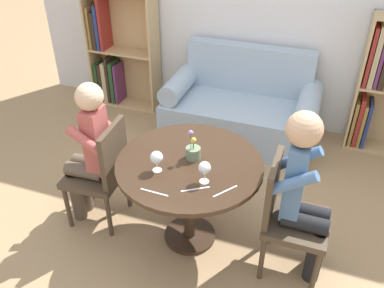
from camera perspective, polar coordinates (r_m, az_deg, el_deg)
The scene contains 14 objects.
ground_plane at distance 3.30m, azimuth -0.30°, elevation -12.81°, with size 16.00×16.00×0.00m, color tan.
round_table at distance 2.89m, azimuth -0.34°, elevation -4.60°, with size 1.03×1.03×0.73m.
couch at distance 4.33m, azimuth 6.94°, elevation 4.83°, with size 1.56×0.80×0.92m.
bookshelf_left at distance 4.97m, azimuth -10.52°, elevation 12.26°, with size 0.81×0.28×1.36m.
chair_left at distance 3.20m, azimuth -12.45°, elevation -3.58°, with size 0.44×0.44×0.90m.
chair_right at distance 2.84m, azimuth 13.19°, elevation -9.44°, with size 0.42×0.42×0.90m.
person_left at distance 3.15m, azimuth -14.27°, elevation -1.09°, with size 0.43×0.36×1.22m.
person_right at distance 2.70m, azimuth 15.50°, elevation -6.68°, with size 0.42×0.34×1.27m.
wine_glass_left at distance 2.69m, azimuth -5.00°, elevation -1.93°, with size 0.09×0.09×0.15m.
wine_glass_right at distance 2.58m, azimuth 1.77°, elevation -3.43°, with size 0.08×0.08×0.15m.
flower_vase at distance 2.82m, azimuth 0.16°, elevation -0.99°, with size 0.10×0.10×0.23m.
knife_left_setting at distance 2.57m, azimuth -5.32°, elevation -6.77°, with size 0.19×0.02×0.00m.
fork_left_setting at distance 2.58m, azimuth 4.69°, elevation -6.62°, with size 0.12×0.16×0.00m.
knife_right_setting at distance 2.58m, azimuth 0.48°, elevation -6.35°, with size 0.16×0.11×0.00m.
Camera 1 is at (0.78, -2.12, 2.40)m, focal length 38.00 mm.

